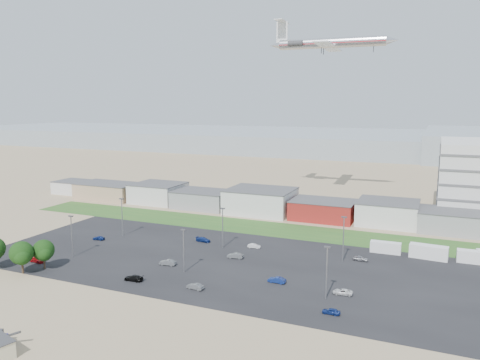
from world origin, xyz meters
The scene contains 29 objects.
ground centered at (0.00, 0.00, 0.00)m, with size 700.00×700.00×0.00m, color #987D60.
parking_lot centered at (5.00, 20.00, 0.01)m, with size 120.00×50.00×0.01m, color black.
grass_strip centered at (0.00, 52.00, 0.01)m, with size 160.00×16.00×0.02m, color #295A22.
hills_backdrop centered at (40.00, 315.00, 4.50)m, with size 700.00×200.00×9.00m, color gray, non-canonical shape.
building_row centered at (-17.00, 71.00, 4.00)m, with size 170.00×20.00×8.00m, color silver, non-canonical shape.
box_trailer_a centered at (38.56, 41.62, 1.39)m, with size 7.41×2.32×2.78m, color silver, non-canonical shape.
box_trailer_b centered at (48.62, 41.09, 1.65)m, with size 8.78×2.74×3.29m, color silver, non-canonical shape.
box_trailer_c centered at (58.74, 41.74, 1.47)m, with size 7.84×2.45×2.94m, color silver, non-canonical shape.
tree_right centered at (-33.69, -4.86, 4.13)m, with size 5.50×5.50×8.25m, color black, non-canonical shape.
tree_near centered at (-31.52, -0.75, 3.85)m, with size 5.13×5.13×7.70m, color black, non-canonical shape.
lightpole_front_l centered at (-31.77, 8.52, 5.14)m, with size 1.21×0.50×10.29m, color slate, non-canonical shape.
lightpole_front_m centered at (-1.27, 9.78, 4.91)m, with size 1.15×0.48×9.81m, color slate, non-canonical shape.
lightpole_front_r centered at (31.06, 7.82, 5.21)m, with size 1.23×0.51×10.43m, color slate, non-canonical shape.
lightpole_back_l centered at (-31.81, 28.38, 5.41)m, with size 1.27×0.53×10.83m, color slate, non-canonical shape.
lightpole_back_m centered at (-1.02, 29.56, 5.27)m, with size 1.24×0.52×10.55m, color slate, non-canonical shape.
lightpole_back_r centered at (29.88, 30.86, 5.45)m, with size 1.28×0.53×10.91m, color slate, non-canonical shape.
airliner centered at (10.37, 100.91, 59.40)m, with size 47.73×32.54×14.10m, color silver, non-canonical shape.
parked_car_0 centered at (33.64, 11.13, 0.54)m, with size 1.80×3.91×1.09m, color silver.
parked_car_1 centered at (19.77, 11.86, 0.63)m, with size 1.33×3.80×1.25m, color navy.
parked_car_2 centered at (33.42, 1.56, 0.55)m, with size 1.29×3.21×1.09m, color navy.
parked_car_3 centered at (-8.53, 1.09, 0.61)m, with size 1.71×4.22×1.22m, color black.
parked_car_4 centered at (-7.04, 12.26, 0.65)m, with size 1.38×3.96×1.30m, color #595B5E.
parked_car_5 centered at (-35.42, 22.41, 0.57)m, with size 1.34×3.33×1.14m, color navy.
parked_car_6 centered at (-8.12, 32.19, 0.60)m, with size 1.69×4.16×1.21m, color navy.
parked_car_7 centered at (5.44, 22.97, 0.65)m, with size 1.37×3.93×1.30m, color #595B5E.
parked_car_8 centered at (33.75, 32.88, 0.60)m, with size 1.42×3.54×1.21m, color #A5A5AA.
parked_car_10 centered at (-36.58, 1.95, 0.60)m, with size 1.69×4.16×1.21m, color maroon.
parked_car_11 centered at (6.66, 32.38, 0.55)m, with size 1.16×3.33×1.10m, color silver.
parked_car_13 centered at (5.67, 2.15, 0.60)m, with size 1.27×3.65×1.20m, color #595B5E.
Camera 1 is at (49.10, -76.90, 36.96)m, focal length 35.00 mm.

